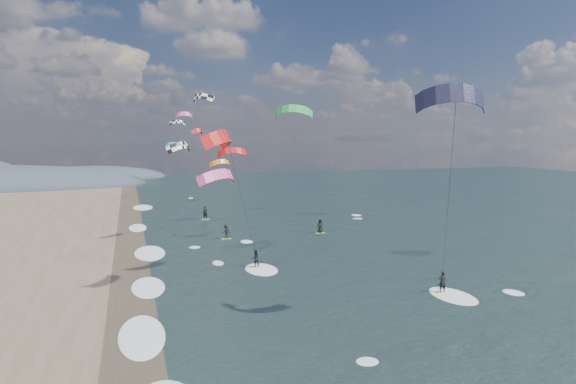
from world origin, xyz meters
name	(u,v)px	position (x,y,z in m)	size (l,w,h in m)	color
ground	(381,352)	(0.00, 0.00, 0.00)	(260.00, 260.00, 0.00)	black
wet_sand_strip	(132,312)	(-12.00, 10.00, 0.00)	(3.00, 240.00, 0.00)	#382D23
kitesurfer_near_a	(455,147)	(5.80, 2.31, 10.34)	(7.62, 8.77, 14.33)	#9DD625
kitesurfer_near_b	(239,187)	(-4.19, 13.73, 7.32)	(6.55, 9.03, 12.22)	#9DD625
far_kitesurfers	(248,225)	(1.15, 33.38, 0.83)	(12.26, 14.23, 1.81)	#9DD625
bg_kite_field	(207,133)	(-0.51, 52.03, 11.73)	(13.97, 76.91, 11.24)	orange
shoreline_surf	(149,288)	(-10.80, 14.75, 0.00)	(2.40, 79.40, 0.11)	white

